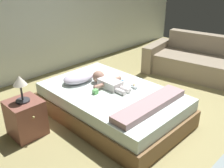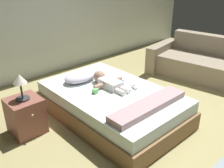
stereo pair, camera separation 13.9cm
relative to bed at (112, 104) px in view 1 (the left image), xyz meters
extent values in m
plane|color=#9A8F5B|center=(0.26, -0.90, -0.20)|extent=(8.00, 8.00, 0.00)
cube|color=brown|center=(0.00, 0.00, -0.08)|extent=(1.27, 2.01, 0.25)
cube|color=silver|center=(0.00, 0.00, 0.13)|extent=(1.22, 1.93, 0.17)
ellipsoid|color=silver|center=(-0.13, 0.56, 0.28)|extent=(0.50, 0.33, 0.14)
cube|color=white|center=(0.06, 0.09, 0.27)|extent=(0.19, 0.33, 0.11)
sphere|color=tan|center=(0.06, 0.34, 0.30)|extent=(0.17, 0.17, 0.17)
cylinder|color=tan|center=(-0.11, 0.14, 0.27)|extent=(0.16, 0.07, 0.06)
cylinder|color=tan|center=(0.23, 0.14, 0.27)|extent=(0.17, 0.09, 0.06)
cylinder|color=white|center=(0.01, -0.15, 0.24)|extent=(0.06, 0.16, 0.06)
cylinder|color=white|center=(0.11, -0.15, 0.24)|extent=(0.06, 0.16, 0.06)
cube|color=#3983E0|center=(0.32, 0.17, 0.22)|extent=(0.06, 0.13, 0.01)
cube|color=white|center=(0.29, 0.23, 0.23)|extent=(0.02, 0.03, 0.01)
cube|color=gray|center=(2.16, -0.14, -0.01)|extent=(0.96, 1.63, 0.39)
cube|color=gray|center=(2.61, -0.07, 0.17)|extent=(0.46, 1.55, 0.75)
cube|color=gray|center=(2.01, 0.71, 0.06)|extent=(0.93, 0.35, 0.53)
cube|color=brown|center=(-1.05, 0.48, 0.03)|extent=(0.40, 0.40, 0.47)
sphere|color=tan|center=(-1.05, 0.27, 0.14)|extent=(0.03, 0.03, 0.03)
cylinder|color=#333338|center=(-1.05, 0.48, 0.28)|extent=(0.17, 0.17, 0.02)
cylinder|color=#333338|center=(-1.05, 0.48, 0.39)|extent=(0.02, 0.02, 0.20)
cone|color=silver|center=(-1.05, 0.48, 0.55)|extent=(0.17, 0.17, 0.12)
cube|color=#AE8A8F|center=(0.00, -0.65, 0.25)|extent=(1.14, 0.25, 0.08)
cube|color=#6ECB6C|center=(-0.22, 0.09, 0.24)|extent=(0.07, 0.07, 0.06)
cylinder|color=white|center=(0.27, -0.16, 0.23)|extent=(0.08, 0.12, 0.05)
cone|color=#EDC071|center=(0.27, -0.16, 0.27)|extent=(0.03, 0.03, 0.02)
camera|label=1|loc=(-2.20, -2.19, 1.77)|focal=40.79mm
camera|label=2|loc=(-2.10, -2.29, 1.77)|focal=40.79mm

